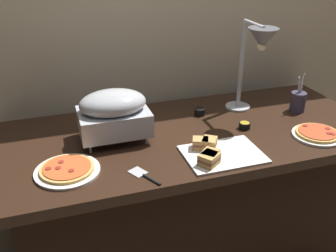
# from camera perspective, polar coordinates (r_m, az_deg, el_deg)

# --- Properties ---
(ground_plane) EXTENTS (8.00, 8.00, 0.00)m
(ground_plane) POSITION_cam_1_polar(r_m,az_deg,el_deg) (2.41, 3.17, -17.06)
(ground_plane) COLOR brown
(back_wall) EXTENTS (4.40, 0.04, 2.40)m
(back_wall) POSITION_cam_1_polar(r_m,az_deg,el_deg) (2.27, -0.72, 14.75)
(back_wall) COLOR #C6B593
(back_wall) RESTS_ON ground_plane
(buffet_table) EXTENTS (1.90, 0.84, 0.76)m
(buffet_table) POSITION_cam_1_polar(r_m,az_deg,el_deg) (2.17, 3.42, -9.63)
(buffet_table) COLOR black
(buffet_table) RESTS_ON ground_plane
(chafing_dish) EXTENTS (0.33, 0.23, 0.25)m
(chafing_dish) POSITION_cam_1_polar(r_m,az_deg,el_deg) (1.85, -8.04, 1.99)
(chafing_dish) COLOR #B7BABF
(chafing_dish) RESTS_ON buffet_table
(heat_lamp) EXTENTS (0.15, 0.33, 0.50)m
(heat_lamp) POSITION_cam_1_polar(r_m,az_deg,el_deg) (2.02, 13.10, 11.22)
(heat_lamp) COLOR #B7BABF
(heat_lamp) RESTS_ON buffet_table
(pizza_plate_front) EXTENTS (0.27, 0.27, 0.03)m
(pizza_plate_front) POSITION_cam_1_polar(r_m,az_deg,el_deg) (1.68, -14.64, -6.27)
(pizza_plate_front) COLOR white
(pizza_plate_front) RESTS_ON buffet_table
(pizza_plate_center) EXTENTS (0.24, 0.24, 0.03)m
(pizza_plate_center) POSITION_cam_1_polar(r_m,az_deg,el_deg) (2.05, 21.14, -1.11)
(pizza_plate_center) COLOR white
(pizza_plate_center) RESTS_ON buffet_table
(sandwich_platter) EXTENTS (0.35, 0.26, 0.06)m
(sandwich_platter) POSITION_cam_1_polar(r_m,az_deg,el_deg) (1.75, 6.91, -3.92)
(sandwich_platter) COLOR white
(sandwich_platter) RESTS_ON buffet_table
(sauce_cup_near) EXTENTS (0.06, 0.06, 0.04)m
(sauce_cup_near) POSITION_cam_1_polar(r_m,az_deg,el_deg) (2.15, 4.70, 2.15)
(sauce_cup_near) COLOR black
(sauce_cup_near) RESTS_ON buffet_table
(sauce_cup_far) EXTENTS (0.06, 0.06, 0.03)m
(sauce_cup_far) POSITION_cam_1_polar(r_m,az_deg,el_deg) (2.03, 11.22, 0.11)
(sauce_cup_far) COLOR black
(sauce_cup_far) RESTS_ON buffet_table
(utensil_holder) EXTENTS (0.08, 0.08, 0.22)m
(utensil_holder) POSITION_cam_1_polar(r_m,az_deg,el_deg) (2.29, 18.60, 3.45)
(utensil_holder) COLOR #383347
(utensil_holder) RESTS_ON buffet_table
(serving_spatula) EXTENTS (0.11, 0.17, 0.01)m
(serving_spatula) POSITION_cam_1_polar(r_m,az_deg,el_deg) (1.61, -3.50, -7.33)
(serving_spatula) COLOR #B7BABF
(serving_spatula) RESTS_ON buffet_table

